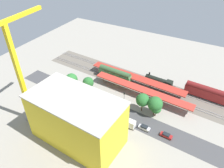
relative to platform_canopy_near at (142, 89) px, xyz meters
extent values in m
plane|color=gray|center=(6.62, 9.82, -4.02)|extent=(162.06, 162.06, 0.00)
cube|color=#665E54|center=(6.62, -9.17, -4.02)|extent=(102.03, 21.24, 0.01)
cube|color=#424244|center=(6.62, 13.96, -4.02)|extent=(101.66, 15.47, 0.01)
cube|color=#9E9EA8|center=(6.62, -13.28, -3.84)|extent=(101.09, 6.61, 0.12)
cube|color=#9E9EA8|center=(6.62, -11.84, -3.84)|extent=(101.09, 6.61, 0.12)
cube|color=#9E9EA8|center=(6.62, -6.50, -3.84)|extent=(101.09, 6.61, 0.12)
cube|color=#9E9EA8|center=(6.62, -5.06, -3.84)|extent=(101.09, 6.61, 0.12)
cube|color=#B73328|center=(0.00, 0.00, 0.02)|extent=(46.23, 7.26, 0.45)
cylinder|color=slate|center=(-20.68, 1.33, -2.11)|extent=(0.30, 0.30, 3.82)
cylinder|color=slate|center=(0.00, 0.00, -2.11)|extent=(0.30, 0.30, 3.82)
cylinder|color=slate|center=(20.68, -1.33, -2.11)|extent=(0.30, 0.30, 3.82)
cube|color=#A82D23|center=(5.82, -7.63, -0.22)|extent=(48.38, 7.78, 0.39)
cylinder|color=slate|center=(-15.82, -6.24, -2.22)|extent=(0.30, 0.30, 3.60)
cylinder|color=slate|center=(-1.40, -7.17, -2.22)|extent=(0.30, 0.30, 3.60)
cylinder|color=slate|center=(13.03, -8.09, -2.22)|extent=(0.30, 0.30, 3.60)
cylinder|color=slate|center=(27.45, -9.02, -2.22)|extent=(0.30, 0.30, 3.60)
cube|color=black|center=(-4.38, -12.56, -3.52)|extent=(14.86, 3.32, 1.00)
cylinder|color=black|center=(-2.88, -12.66, -1.69)|extent=(11.89, 3.40, 2.65)
cube|color=black|center=(-8.74, -12.28, -2.16)|extent=(3.17, 3.04, 3.71)
cylinder|color=black|center=(1.48, -12.94, 0.33)|extent=(0.70, 0.70, 1.40)
cube|color=black|center=(-25.69, -12.56, -3.72)|extent=(17.61, 3.40, 0.60)
cube|color=maroon|center=(-25.69, -12.56, -1.42)|extent=(19.59, 4.10, 3.99)
cylinder|color=maroon|center=(-25.69, -12.56, 0.82)|extent=(18.81, 4.05, 2.86)
cube|color=black|center=(16.60, -5.78, -3.72)|extent=(15.69, 3.30, 0.60)
cube|color=#4C7F4C|center=(16.60, -5.78, -1.44)|extent=(17.45, 3.98, 3.96)
cylinder|color=#355935|center=(16.60, -5.78, 0.79)|extent=(16.76, 3.94, 2.88)
cube|color=black|center=(-16.87, 17.06, -3.87)|extent=(3.78, 1.93, 0.30)
cube|color=maroon|center=(-16.87, 17.06, -3.34)|extent=(4.49, 2.04, 0.76)
cube|color=#1E2328|center=(-16.87, 17.06, -2.69)|extent=(2.55, 1.70, 0.53)
cube|color=black|center=(-8.50, 17.45, -3.87)|extent=(3.78, 1.86, 0.30)
cube|color=silver|center=(-8.50, 17.45, -3.36)|extent=(4.49, 1.95, 0.71)
cube|color=#1E2328|center=(-8.50, 17.45, -2.67)|extent=(2.53, 1.68, 0.66)
cube|color=black|center=(-0.59, 17.89, -3.87)|extent=(3.61, 1.76, 0.30)
cube|color=#474C51|center=(-0.59, 17.89, -3.35)|extent=(4.29, 1.84, 0.74)
cube|color=#1E2328|center=(-0.59, 17.89, -2.66)|extent=(2.42, 1.60, 0.63)
cube|color=black|center=(6.75, 17.37, -3.87)|extent=(3.93, 1.99, 0.30)
cube|color=maroon|center=(6.75, 17.37, -3.36)|extent=(4.66, 2.12, 0.72)
cube|color=#1E2328|center=(6.75, 17.37, -2.72)|extent=(2.66, 1.75, 0.55)
cube|color=black|center=(15.15, 17.44, -3.87)|extent=(3.53, 2.01, 0.30)
cube|color=silver|center=(15.15, 17.44, -3.34)|extent=(4.18, 2.13, 0.76)
cube|color=#1E2328|center=(15.15, 17.44, -2.66)|extent=(2.38, 1.79, 0.59)
cube|color=black|center=(22.44, 17.50, -3.87)|extent=(4.07, 1.88, 0.30)
cube|color=silver|center=(22.44, 17.50, -3.32)|extent=(4.84, 1.97, 0.79)
cube|color=#1E2328|center=(22.44, 17.50, -2.58)|extent=(2.73, 1.69, 0.70)
cube|color=yellow|center=(10.49, 32.61, 4.88)|extent=(31.97, 18.06, 17.80)
cube|color=#B7B2A8|center=(10.49, 32.61, 13.98)|extent=(32.61, 18.70, 0.40)
cube|color=gray|center=(31.94, 34.05, -3.42)|extent=(3.60, 3.60, 1.20)
cube|color=yellow|center=(31.94, 34.05, 15.35)|extent=(1.40, 1.40, 38.74)
cube|color=yellow|center=(32.46, 27.58, 35.33)|extent=(2.70, 19.00, 1.20)
cube|color=black|center=(2.10, 20.10, -3.77)|extent=(9.46, 3.34, 0.50)
cube|color=white|center=(1.02, 20.23, -1.98)|extent=(7.33, 3.34, 3.07)
cube|color=silver|center=(5.62, 19.68, -2.24)|extent=(2.45, 2.76, 2.54)
cube|color=black|center=(-0.25, 18.96, -3.77)|extent=(10.22, 2.42, 0.50)
cube|color=silver|center=(-1.36, 18.99, -2.12)|extent=(8.01, 2.57, 2.78)
cube|color=maroon|center=(3.71, 18.82, -2.28)|extent=(2.30, 2.38, 2.48)
cylinder|color=brown|center=(-3.75, 8.56, -2.06)|extent=(0.40, 0.40, 3.91)
sphere|color=#28662D|center=(-3.75, 8.56, 1.80)|extent=(5.44, 5.44, 5.44)
cylinder|color=brown|center=(-9.72, 8.71, -2.74)|extent=(0.39, 0.39, 2.55)
sphere|color=#2D7233|center=(-9.72, 8.71, -0.03)|extent=(4.11, 4.11, 4.11)
cylinder|color=brown|center=(31.04, 9.73, -2.63)|extent=(0.40, 0.40, 2.77)
sphere|color=#2D7233|center=(31.04, 9.73, 0.75)|extent=(5.72, 5.72, 5.72)
cylinder|color=brown|center=(22.20, 8.94, -2.08)|extent=(0.49, 0.49, 3.87)
sphere|color=#28662D|center=(22.20, 8.94, 1.59)|extent=(4.96, 4.96, 4.96)
cylinder|color=brown|center=(-8.91, 8.36, -2.18)|extent=(0.49, 0.49, 3.67)
sphere|color=#28662D|center=(-8.91, 8.36, 1.76)|extent=(6.01, 6.01, 6.01)
cylinder|color=#333333|center=(4.08, 9.33, -0.96)|extent=(0.16, 0.16, 6.12)
cube|color=black|center=(4.08, 9.33, 2.55)|extent=(0.36, 0.36, 0.90)
sphere|color=green|center=(4.30, 9.33, 2.25)|extent=(0.20, 0.20, 0.20)
camera|label=1|loc=(-24.77, 71.70, 57.23)|focal=34.41mm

